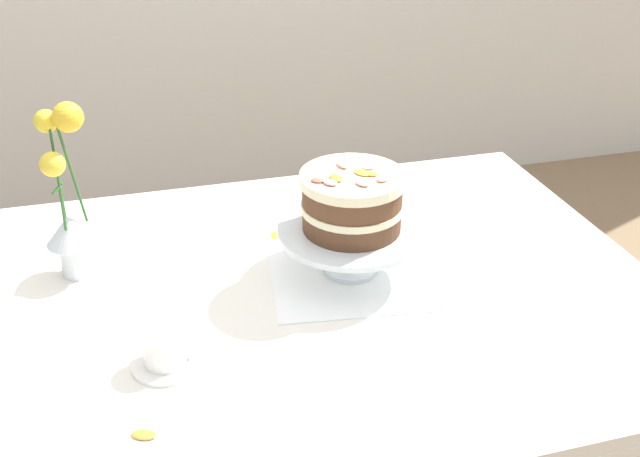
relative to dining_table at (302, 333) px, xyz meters
name	(u,v)px	position (x,y,z in m)	size (l,w,h in m)	color
dining_table	(302,333)	(0.00, 0.00, 0.00)	(1.40, 1.00, 0.74)	white
linen_napkin	(350,270)	(0.12, 0.06, 0.09)	(0.32, 0.32, 0.00)	white
cake_stand	(351,235)	(0.12, 0.06, 0.17)	(0.29, 0.29, 0.10)	silver
layer_cake	(352,201)	(0.12, 0.06, 0.25)	(0.20, 0.20, 0.12)	brown
flower_vase	(69,209)	(-0.41, 0.19, 0.24)	(0.11, 0.10, 0.35)	silver
teacup	(165,352)	(-0.26, -0.14, 0.12)	(0.12, 0.11, 0.06)	white
loose_petal_0	(276,235)	(0.00, 0.23, 0.09)	(0.03, 0.02, 0.00)	orange
loose_petal_1	(144,435)	(-0.31, -0.29, 0.09)	(0.04, 0.02, 0.00)	orange
loose_petal_2	(276,236)	(0.00, 0.23, 0.09)	(0.04, 0.02, 0.01)	orange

